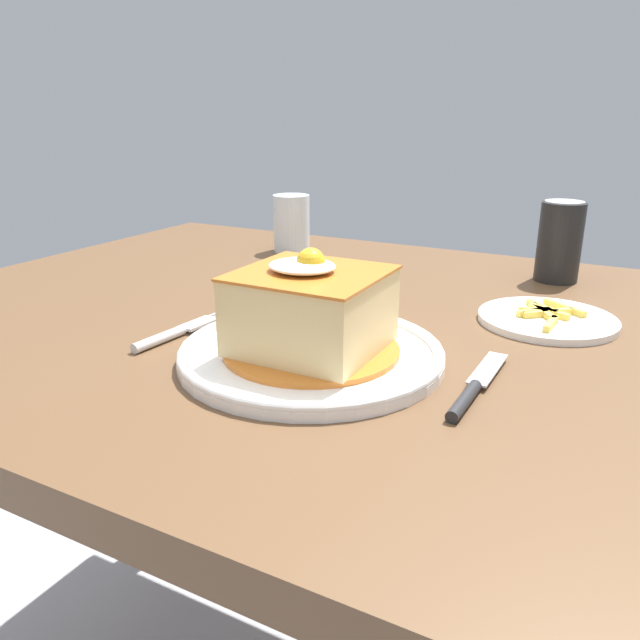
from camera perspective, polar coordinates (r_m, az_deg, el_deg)
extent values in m
cube|color=brown|center=(0.82, 2.43, -0.86)|extent=(1.26, 0.90, 0.04)
cylinder|color=brown|center=(1.52, -10.47, -6.51)|extent=(0.07, 0.07, 0.70)
cylinder|color=white|center=(0.66, -0.81, -3.36)|extent=(0.28, 0.28, 0.01)
torus|color=white|center=(0.66, -0.82, -2.77)|extent=(0.28, 0.28, 0.01)
cylinder|color=#C66B23|center=(0.66, -0.82, -2.72)|extent=(0.19, 0.19, 0.01)
cube|color=#E5C684|center=(0.64, -0.84, 0.81)|extent=(0.14, 0.14, 0.08)
cube|color=#C66B23|center=(0.63, -0.85, 4.36)|extent=(0.15, 0.14, 0.00)
ellipsoid|color=white|center=(0.63, -1.67, 5.02)|extent=(0.07, 0.06, 0.01)
sphere|color=yellow|center=(0.63, -0.86, 5.37)|extent=(0.03, 0.03, 0.03)
cylinder|color=silver|center=(0.73, -14.65, -1.71)|extent=(0.02, 0.08, 0.01)
cube|color=silver|center=(0.77, -11.17, -0.31)|extent=(0.03, 0.05, 0.00)
cylinder|color=silver|center=(0.78, -9.50, 0.09)|extent=(0.01, 0.03, 0.00)
cylinder|color=silver|center=(0.79, -9.93, 0.19)|extent=(0.01, 0.03, 0.00)
cylinder|color=silver|center=(0.80, -10.35, 0.29)|extent=(0.01, 0.03, 0.00)
cylinder|color=#262628|center=(0.58, 13.18, -7.27)|extent=(0.01, 0.08, 0.01)
cube|color=silver|center=(0.65, 15.25, -4.37)|extent=(0.02, 0.09, 0.00)
cylinder|color=black|center=(1.03, 21.27, 6.72)|extent=(0.07, 0.07, 0.12)
cylinder|color=silver|center=(1.02, 21.69, 10.12)|extent=(0.06, 0.06, 0.00)
cylinder|color=silver|center=(1.17, -2.64, 7.78)|extent=(0.06, 0.06, 0.06)
cylinder|color=silver|center=(1.17, -2.65, 8.92)|extent=(0.07, 0.07, 0.10)
cylinder|color=white|center=(0.83, 20.25, 0.06)|extent=(0.17, 0.17, 0.01)
cube|color=#EAC64C|center=(0.83, 20.33, 0.62)|extent=(0.06, 0.05, 0.01)
cube|color=#EAC64C|center=(0.83, 20.37, 0.67)|extent=(0.05, 0.03, 0.01)
cube|color=#EAC64C|center=(0.79, 20.55, -0.34)|extent=(0.01, 0.05, 0.01)
cube|color=#EAC64C|center=(0.83, 19.52, 0.75)|extent=(0.05, 0.02, 0.01)
cube|color=#EAC64C|center=(0.86, 21.66, 1.06)|extent=(0.06, 0.05, 0.01)
cube|color=#EAC64C|center=(0.84, 19.81, 1.06)|extent=(0.05, 0.05, 0.01)
cube|color=#EAC64C|center=(0.82, 19.27, 0.70)|extent=(0.04, 0.04, 0.01)
cube|color=#EAC64C|center=(0.83, 19.90, 0.68)|extent=(0.04, 0.06, 0.01)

